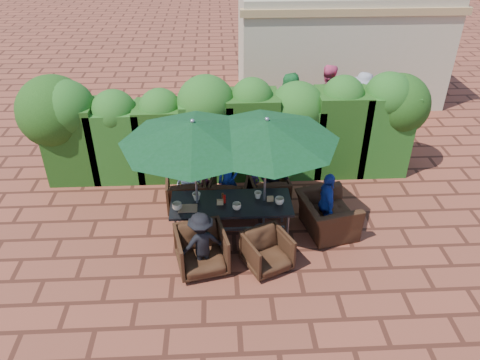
{
  "coord_description": "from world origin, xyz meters",
  "views": [
    {
      "loc": [
        -0.24,
        -7.15,
        5.81
      ],
      "look_at": [
        0.14,
        0.4,
        0.98
      ],
      "focal_mm": 35.0,
      "sensor_mm": 36.0,
      "label": 1
    }
  ],
  "objects_px": {
    "chair_far_mid": "(229,191)",
    "umbrella_left": "(193,132)",
    "chair_end_right": "(328,210)",
    "dining_table": "(231,206)",
    "umbrella_right": "(267,130)",
    "chair_far_right": "(268,189)",
    "chair_far_left": "(186,191)",
    "chair_near_left": "(201,248)",
    "chair_near_right": "(267,250)"
  },
  "relations": [
    {
      "from": "umbrella_left",
      "to": "chair_near_left",
      "type": "bearing_deg",
      "value": -85.08
    },
    {
      "from": "umbrella_right",
      "to": "chair_far_left",
      "type": "xyz_separation_m",
      "value": [
        -1.53,
        0.88,
        -1.8
      ]
    },
    {
      "from": "chair_far_mid",
      "to": "chair_near_right",
      "type": "height_order",
      "value": "chair_far_mid"
    },
    {
      "from": "umbrella_right",
      "to": "chair_end_right",
      "type": "relative_size",
      "value": 2.31
    },
    {
      "from": "dining_table",
      "to": "chair_far_mid",
      "type": "height_order",
      "value": "chair_far_mid"
    },
    {
      "from": "umbrella_right",
      "to": "chair_far_mid",
      "type": "height_order",
      "value": "umbrella_right"
    },
    {
      "from": "umbrella_right",
      "to": "chair_far_mid",
      "type": "bearing_deg",
      "value": 126.87
    },
    {
      "from": "chair_far_mid",
      "to": "chair_near_right",
      "type": "relative_size",
      "value": 1.05
    },
    {
      "from": "chair_near_right",
      "to": "chair_end_right",
      "type": "relative_size",
      "value": 0.67
    },
    {
      "from": "chair_far_mid",
      "to": "chair_far_right",
      "type": "distance_m",
      "value": 0.81
    },
    {
      "from": "chair_far_left",
      "to": "chair_near_left",
      "type": "distance_m",
      "value": 1.87
    },
    {
      "from": "chair_far_left",
      "to": "chair_end_right",
      "type": "height_order",
      "value": "chair_end_right"
    },
    {
      "from": "dining_table",
      "to": "chair_far_left",
      "type": "bearing_deg",
      "value": 133.82
    },
    {
      "from": "chair_near_left",
      "to": "chair_near_right",
      "type": "relative_size",
      "value": 1.15
    },
    {
      "from": "umbrella_left",
      "to": "umbrella_right",
      "type": "bearing_deg",
      "value": 0.31
    },
    {
      "from": "chair_far_left",
      "to": "chair_near_right",
      "type": "xyz_separation_m",
      "value": [
        1.49,
        -1.87,
        -0.04
      ]
    },
    {
      "from": "dining_table",
      "to": "chair_near_left",
      "type": "relative_size",
      "value": 2.61
    },
    {
      "from": "umbrella_right",
      "to": "chair_far_right",
      "type": "bearing_deg",
      "value": 78.76
    },
    {
      "from": "dining_table",
      "to": "umbrella_right",
      "type": "height_order",
      "value": "umbrella_right"
    },
    {
      "from": "chair_end_right",
      "to": "chair_far_left",
      "type": "bearing_deg",
      "value": 59.38
    },
    {
      "from": "chair_near_right",
      "to": "chair_end_right",
      "type": "xyz_separation_m",
      "value": [
        1.26,
        0.97,
        0.11
      ]
    },
    {
      "from": "chair_end_right",
      "to": "umbrella_left",
      "type": "bearing_deg",
      "value": 77.25
    },
    {
      "from": "chair_far_left",
      "to": "dining_table",
      "type": "bearing_deg",
      "value": 129.86
    },
    {
      "from": "umbrella_left",
      "to": "chair_near_left",
      "type": "relative_size",
      "value": 2.99
    },
    {
      "from": "umbrella_left",
      "to": "chair_end_right",
      "type": "height_order",
      "value": "umbrella_left"
    },
    {
      "from": "chair_end_right",
      "to": "chair_near_left",
      "type": "bearing_deg",
      "value": 98.75
    },
    {
      "from": "umbrella_right",
      "to": "chair_near_right",
      "type": "xyz_separation_m",
      "value": [
        -0.03,
        -0.99,
        -1.83
      ]
    },
    {
      "from": "umbrella_left",
      "to": "chair_far_left",
      "type": "height_order",
      "value": "umbrella_left"
    },
    {
      "from": "chair_far_mid",
      "to": "chair_end_right",
      "type": "bearing_deg",
      "value": 166.35
    },
    {
      "from": "chair_near_right",
      "to": "chair_far_left",
      "type": "bearing_deg",
      "value": 103.97
    },
    {
      "from": "chair_far_left",
      "to": "chair_far_mid",
      "type": "xyz_separation_m",
      "value": [
        0.89,
        -0.03,
        -0.02
      ]
    },
    {
      "from": "dining_table",
      "to": "umbrella_left",
      "type": "distance_m",
      "value": 1.67
    },
    {
      "from": "dining_table",
      "to": "chair_end_right",
      "type": "relative_size",
      "value": 2.02
    },
    {
      "from": "umbrella_left",
      "to": "umbrella_right",
      "type": "xyz_separation_m",
      "value": [
        1.26,
        0.01,
        -0.0
      ]
    },
    {
      "from": "umbrella_left",
      "to": "chair_near_right",
      "type": "bearing_deg",
      "value": -38.64
    },
    {
      "from": "umbrella_right",
      "to": "chair_far_left",
      "type": "height_order",
      "value": "umbrella_right"
    },
    {
      "from": "chair_far_mid",
      "to": "chair_far_right",
      "type": "height_order",
      "value": "chair_far_right"
    },
    {
      "from": "umbrella_left",
      "to": "dining_table",
      "type": "bearing_deg",
      "value": -4.1
    },
    {
      "from": "chair_end_right",
      "to": "chair_far_mid",
      "type": "bearing_deg",
      "value": 52.58
    },
    {
      "from": "chair_far_mid",
      "to": "umbrella_left",
      "type": "bearing_deg",
      "value": 65.21
    },
    {
      "from": "dining_table",
      "to": "chair_end_right",
      "type": "height_order",
      "value": "chair_end_right"
    },
    {
      "from": "dining_table",
      "to": "chair_far_mid",
      "type": "relative_size",
      "value": 2.85
    },
    {
      "from": "chair_far_left",
      "to": "chair_far_right",
      "type": "xyz_separation_m",
      "value": [
        1.7,
        0.0,
        -0.01
      ]
    },
    {
      "from": "chair_far_left",
      "to": "chair_far_mid",
      "type": "bearing_deg",
      "value": 173.88
    },
    {
      "from": "chair_far_left",
      "to": "chair_near_right",
      "type": "bearing_deg",
      "value": 124.6
    },
    {
      "from": "dining_table",
      "to": "umbrella_right",
      "type": "bearing_deg",
      "value": 4.78
    },
    {
      "from": "umbrella_left",
      "to": "chair_far_left",
      "type": "xyz_separation_m",
      "value": [
        -0.26,
        0.89,
        -1.8
      ]
    },
    {
      "from": "chair_near_left",
      "to": "chair_near_right",
      "type": "height_order",
      "value": "chair_near_left"
    },
    {
      "from": "chair_far_right",
      "to": "chair_near_left",
      "type": "distance_m",
      "value": 2.29
    },
    {
      "from": "chair_near_right",
      "to": "dining_table",
      "type": "bearing_deg",
      "value": 97.82
    }
  ]
}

